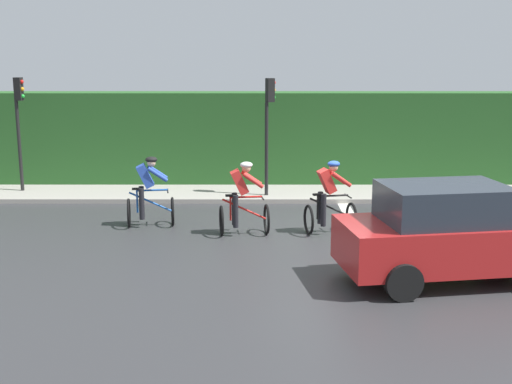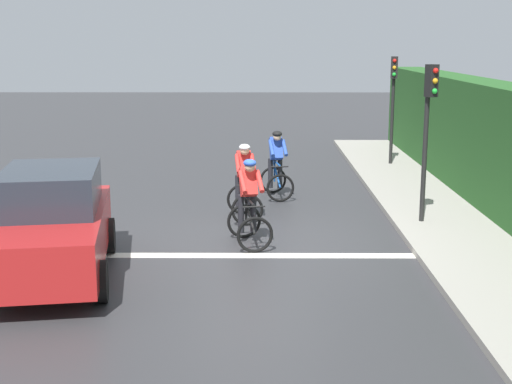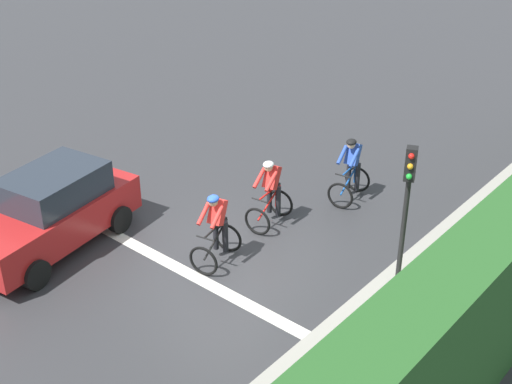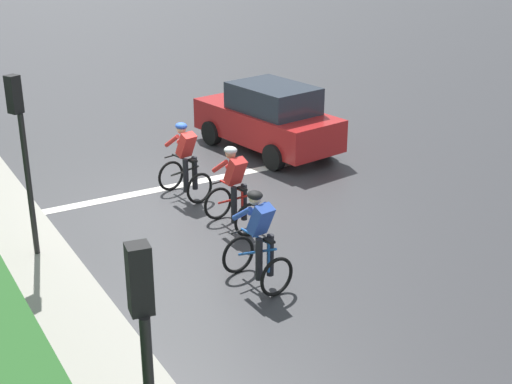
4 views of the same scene
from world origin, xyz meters
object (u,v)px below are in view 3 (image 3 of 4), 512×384
object	(u,v)px
car_red	(51,211)
cyclist_second	(270,194)
cyclist_mid	(216,230)
cyclist_lead	(351,170)
traffic_light_near_crossing	(406,202)

from	to	relation	value
car_red	cyclist_second	bearing A→B (deg)	51.17
cyclist_second	car_red	size ratio (longest dim) A/B	0.38
car_red	cyclist_mid	bearing A→B (deg)	30.11
cyclist_lead	cyclist_mid	xyz separation A→B (m)	(-0.61, -4.16, 0.00)
cyclist_second	traffic_light_near_crossing	distance (m)	4.05
car_red	traffic_light_near_crossing	xyz separation A→B (m)	(6.79, 3.15, 1.35)
cyclist_lead	cyclist_second	world-z (taller)	same
cyclist_second	traffic_light_near_crossing	size ratio (longest dim) A/B	0.50
cyclist_lead	car_red	bearing A→B (deg)	-122.28
cyclist_mid	car_red	distance (m)	3.69
cyclist_lead	cyclist_second	distance (m)	2.33
car_red	traffic_light_near_crossing	bearing A→B (deg)	24.90
cyclist_lead	traffic_light_near_crossing	xyz separation A→B (m)	(2.99, -2.86, 1.43)
cyclist_lead	cyclist_mid	distance (m)	4.21
car_red	traffic_light_near_crossing	size ratio (longest dim) A/B	1.29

